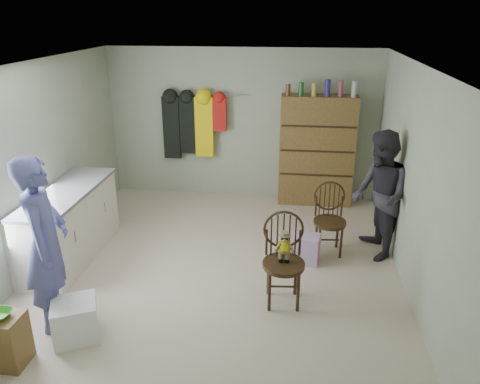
# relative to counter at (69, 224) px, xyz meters

# --- Properties ---
(ground_plane) EXTENTS (5.00, 5.00, 0.00)m
(ground_plane) POSITION_rel_counter_xyz_m (1.95, 0.00, -0.47)
(ground_plane) COLOR beige
(ground_plane) RESTS_ON ground
(room_walls) EXTENTS (5.00, 5.00, 5.00)m
(room_walls) POSITION_rel_counter_xyz_m (1.95, 0.53, 1.11)
(room_walls) COLOR #A4AE92
(room_walls) RESTS_ON ground
(counter) EXTENTS (0.64, 1.86, 0.94)m
(counter) POSITION_rel_counter_xyz_m (0.00, 0.00, 0.00)
(counter) COLOR silver
(counter) RESTS_ON ground
(stool) EXTENTS (0.36, 0.31, 0.51)m
(stool) POSITION_rel_counter_xyz_m (0.32, -1.97, -0.22)
(stool) COLOR brown
(stool) RESTS_ON ground
(plastic_tub) EXTENTS (0.55, 0.54, 0.40)m
(plastic_tub) POSITION_rel_counter_xyz_m (0.78, -1.54, -0.27)
(plastic_tub) COLOR white
(plastic_tub) RESTS_ON ground
(chair_front) EXTENTS (0.50, 0.50, 1.04)m
(chair_front) POSITION_rel_counter_xyz_m (2.78, -0.64, 0.11)
(chair_front) COLOR black
(chair_front) RESTS_ON ground
(chair_far) EXTENTS (0.47, 0.47, 0.96)m
(chair_far) POSITION_rel_counter_xyz_m (3.34, 0.59, 0.04)
(chair_far) COLOR black
(chair_far) RESTS_ON ground
(striped_bag) EXTENTS (0.40, 0.33, 0.37)m
(striped_bag) POSITION_rel_counter_xyz_m (3.04, 0.26, -0.29)
(striped_bag) COLOR pink
(striped_bag) RESTS_ON ground
(person_left) EXTENTS (0.61, 0.76, 1.82)m
(person_left) POSITION_rel_counter_xyz_m (0.47, -1.32, 0.44)
(person_left) COLOR #54579B
(person_left) RESTS_ON ground
(person_right) EXTENTS (0.76, 0.91, 1.68)m
(person_right) POSITION_rel_counter_xyz_m (3.95, 0.57, 0.37)
(person_right) COLOR #2D2B33
(person_right) RESTS_ON ground
(dresser) EXTENTS (1.20, 0.39, 2.06)m
(dresser) POSITION_rel_counter_xyz_m (3.20, 2.30, 0.44)
(dresser) COLOR brown
(dresser) RESTS_ON ground
(coat_rack) EXTENTS (1.42, 0.12, 1.09)m
(coat_rack) POSITION_rel_counter_xyz_m (1.12, 2.38, 0.78)
(coat_rack) COLOR #99999E
(coat_rack) RESTS_ON ground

